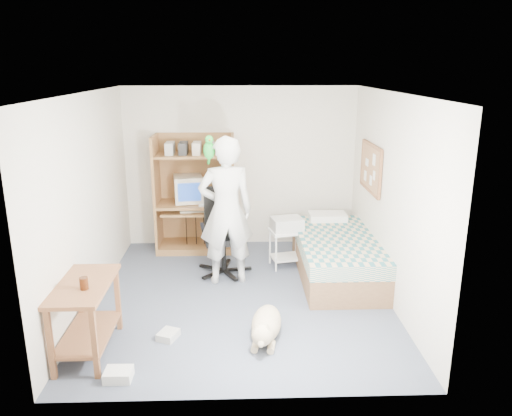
# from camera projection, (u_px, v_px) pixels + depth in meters

# --- Properties ---
(floor) EXTENTS (4.00, 4.00, 0.00)m
(floor) POSITION_uv_depth(u_px,v_px,m) (242.00, 296.00, 6.27)
(floor) COLOR #454D5E
(floor) RESTS_ON ground
(wall_back) EXTENTS (3.60, 0.02, 2.50)m
(wall_back) POSITION_uv_depth(u_px,v_px,m) (241.00, 167.00, 7.84)
(wall_back) COLOR silver
(wall_back) RESTS_ON floor
(wall_right) EXTENTS (0.02, 4.00, 2.50)m
(wall_right) POSITION_uv_depth(u_px,v_px,m) (391.00, 199.00, 5.98)
(wall_right) COLOR silver
(wall_right) RESTS_ON floor
(wall_left) EXTENTS (0.02, 4.00, 2.50)m
(wall_left) POSITION_uv_depth(u_px,v_px,m) (88.00, 202.00, 5.86)
(wall_left) COLOR silver
(wall_left) RESTS_ON floor
(ceiling) EXTENTS (3.60, 4.00, 0.02)m
(ceiling) POSITION_uv_depth(u_px,v_px,m) (240.00, 93.00, 5.58)
(ceiling) COLOR white
(ceiling) RESTS_ON wall_back
(computer_hutch) EXTENTS (1.20, 0.63, 1.80)m
(computer_hutch) POSITION_uv_depth(u_px,v_px,m) (195.00, 198.00, 7.69)
(computer_hutch) COLOR brown
(computer_hutch) RESTS_ON floor
(bed) EXTENTS (1.02, 2.02, 0.66)m
(bed) POSITION_uv_depth(u_px,v_px,m) (336.00, 256.00, 6.82)
(bed) COLOR brown
(bed) RESTS_ON floor
(side_desk) EXTENTS (0.50, 1.00, 0.75)m
(side_desk) POSITION_uv_depth(u_px,v_px,m) (86.00, 307.00, 4.93)
(side_desk) COLOR brown
(side_desk) RESTS_ON floor
(corkboard) EXTENTS (0.04, 0.94, 0.66)m
(corkboard) POSITION_uv_depth(u_px,v_px,m) (371.00, 168.00, 6.79)
(corkboard) COLOR #956942
(corkboard) RESTS_ON wall_right
(office_chair) EXTENTS (0.66, 0.66, 1.18)m
(office_chair) POSITION_uv_depth(u_px,v_px,m) (223.00, 243.00, 6.91)
(office_chair) COLOR black
(office_chair) RESTS_ON floor
(person) EXTENTS (0.78, 0.57, 1.96)m
(person) POSITION_uv_depth(u_px,v_px,m) (226.00, 211.00, 6.46)
(person) COLOR silver
(person) RESTS_ON floor
(parrot) EXTENTS (0.14, 0.25, 0.40)m
(parrot) POSITION_uv_depth(u_px,v_px,m) (209.00, 149.00, 6.24)
(parrot) COLOR #159428
(parrot) RESTS_ON person
(dog) EXTENTS (0.41, 0.97, 0.36)m
(dog) POSITION_uv_depth(u_px,v_px,m) (266.00, 325.00, 5.26)
(dog) COLOR tan
(dog) RESTS_ON floor
(printer_cart) EXTENTS (0.52, 0.46, 0.55)m
(printer_cart) POSITION_uv_depth(u_px,v_px,m) (287.00, 242.00, 7.12)
(printer_cart) COLOR white
(printer_cart) RESTS_ON floor
(printer) EXTENTS (0.48, 0.40, 0.18)m
(printer) POSITION_uv_depth(u_px,v_px,m) (287.00, 224.00, 7.04)
(printer) COLOR beige
(printer) RESTS_ON printer_cart
(crt_monitor) EXTENTS (0.49, 0.51, 0.40)m
(crt_monitor) POSITION_uv_depth(u_px,v_px,m) (188.00, 189.00, 7.65)
(crt_monitor) COLOR beige
(crt_monitor) RESTS_ON computer_hutch
(keyboard) EXTENTS (0.47, 0.22, 0.03)m
(keyboard) POSITION_uv_depth(u_px,v_px,m) (195.00, 210.00, 7.58)
(keyboard) COLOR beige
(keyboard) RESTS_ON computer_hutch
(pencil_cup) EXTENTS (0.08, 0.08, 0.12)m
(pencil_cup) POSITION_uv_depth(u_px,v_px,m) (215.00, 200.00, 7.61)
(pencil_cup) COLOR gold
(pencil_cup) RESTS_ON computer_hutch
(drink_glass) EXTENTS (0.08, 0.08, 0.12)m
(drink_glass) POSITION_uv_depth(u_px,v_px,m) (84.00, 283.00, 4.72)
(drink_glass) COLOR #3C1A09
(drink_glass) RESTS_ON side_desk
(floor_box_a) EXTENTS (0.25, 0.20, 0.10)m
(floor_box_a) POSITION_uv_depth(u_px,v_px,m) (118.00, 375.00, 4.60)
(floor_box_a) COLOR white
(floor_box_a) RESTS_ON floor
(floor_box_b) EXTENTS (0.25, 0.27, 0.08)m
(floor_box_b) POSITION_uv_depth(u_px,v_px,m) (168.00, 335.00, 5.29)
(floor_box_b) COLOR beige
(floor_box_b) RESTS_ON floor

